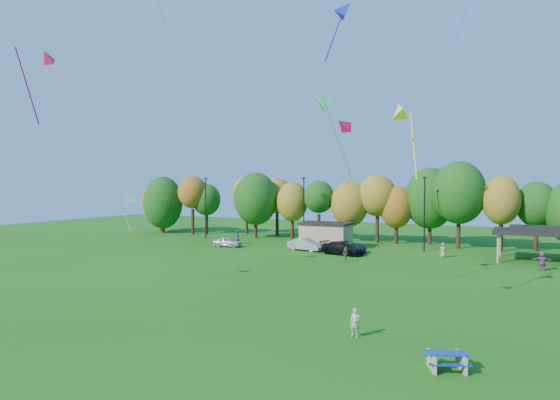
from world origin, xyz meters
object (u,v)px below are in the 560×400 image
at_px(kite_flyer, 355,323).
at_px(car_c, 347,247).
at_px(picnic_table, 446,360).
at_px(car_b, 306,245).
at_px(car_a, 228,242).
at_px(car_d, 342,248).

height_order(kite_flyer, car_c, kite_flyer).
bearing_deg(picnic_table, car_c, 92.71).
relative_size(picnic_table, kite_flyer, 1.44).
bearing_deg(picnic_table, car_b, 99.87).
distance_m(car_b, car_c, 5.09).
relative_size(car_a, car_d, 0.73).
bearing_deg(kite_flyer, car_a, 134.73).
distance_m(kite_flyer, car_b, 34.39).
distance_m(picnic_table, car_b, 39.38).
distance_m(picnic_table, car_d, 35.70).
distance_m(car_c, car_d, 2.15).
xyz_separation_m(picnic_table, car_c, (-15.98, 34.15, 0.23)).
bearing_deg(car_d, car_c, 16.07).
relative_size(kite_flyer, car_b, 0.34).
bearing_deg(car_c, car_b, 103.63).
xyz_separation_m(car_a, car_b, (10.64, 1.08, 0.11)).
bearing_deg(kite_flyer, car_d, 112.83).
relative_size(kite_flyer, car_c, 0.32).
relative_size(kite_flyer, car_d, 0.30).
xyz_separation_m(picnic_table, kite_flyer, (-5.13, 2.80, 0.33)).
xyz_separation_m(kite_flyer, car_d, (-10.69, 29.20, -0.03)).
height_order(picnic_table, car_a, car_a).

